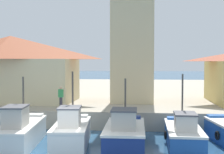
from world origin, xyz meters
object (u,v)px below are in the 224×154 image
Objects in this scene: fishing_boat_mid_left at (20,132)px; fishing_boat_right_inner at (183,133)px; clock_tower at (133,11)px; fishing_boat_mid_right at (125,134)px; warehouse_left at (11,68)px; port_crane_near at (137,31)px; fishing_boat_center at (71,132)px; dock_worker_near_tower at (61,97)px.

fishing_boat_mid_left is 1.07× the size of fishing_boat_right_inner.
fishing_boat_mid_left is 14.17m from clock_tower.
fishing_boat_mid_right is 12.89m from clock_tower.
port_crane_near reaches higher than warehouse_left.
fishing_boat_mid_left is at bearing -173.08° from fishing_boat_right_inner.
clock_tower reaches higher than fishing_boat_mid_left.
fishing_boat_mid_left is at bearing -119.97° from clock_tower.
fishing_boat_center is at bearing 179.97° from fishing_boat_mid_right.
fishing_boat_mid_right is at bearing -0.03° from fishing_boat_center.
fishing_boat_mid_left is 0.33× the size of clock_tower.
port_crane_near is (-2.82, 19.03, 7.55)m from fishing_boat_right_inner.
fishing_boat_right_inner is at bearing 9.51° from fishing_boat_center.
warehouse_left is 15.65m from port_crane_near.
warehouse_left reaches higher than fishing_boat_right_inner.
warehouse_left is at bearing 115.88° from fishing_boat_mid_left.
port_crane_near is at bearing 73.20° from fishing_boat_mid_left.
port_crane_near reaches higher than fishing_boat_right_inner.
fishing_boat_mid_right is (5.70, 0.06, -0.02)m from fishing_boat_mid_left.
fishing_boat_right_inner is 20.67m from port_crane_near.
fishing_boat_center is 0.96× the size of fishing_boat_mid_right.
fishing_boat_mid_right is at bearing -91.05° from port_crane_near.
dock_worker_near_tower is (-4.94, -4.72, -6.81)m from clock_tower.
dock_worker_near_tower is (-4.84, 5.29, 1.31)m from fishing_boat_mid_right.
warehouse_left is at bearing -134.75° from port_crane_near.
fishing_boat_right_inner is 0.45× the size of warehouse_left.
dock_worker_near_tower is (-8.02, 4.27, 1.43)m from fishing_boat_right_inner.
warehouse_left reaches higher than dock_worker_near_tower.
dock_worker_near_tower is at bearing -109.42° from port_crane_near.
fishing_boat_mid_left is 1.12× the size of fishing_boat_mid_right.
fishing_boat_center reaches higher than fishing_boat_right_inner.
port_crane_near is (3.24, 20.05, 7.41)m from fishing_boat_center.
fishing_boat_center is 5.78m from dock_worker_near_tower.
fishing_boat_mid_right is at bearing -90.60° from clock_tower.
fishing_boat_center is 2.86× the size of dock_worker_near_tower.
dock_worker_near_tower is at bearing -136.29° from clock_tower.
port_crane_near is at bearing 70.58° from dock_worker_near_tower.
fishing_boat_mid_left is 8.96m from fishing_boat_right_inner.
clock_tower is at bearing 73.45° from fishing_boat_center.
fishing_boat_mid_right is 7.29m from dock_worker_near_tower.
fishing_boat_mid_right is at bearing -42.28° from warehouse_left.
fishing_boat_mid_right is 2.99× the size of dock_worker_near_tower.
warehouse_left is at bearing 128.39° from fishing_boat_center.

